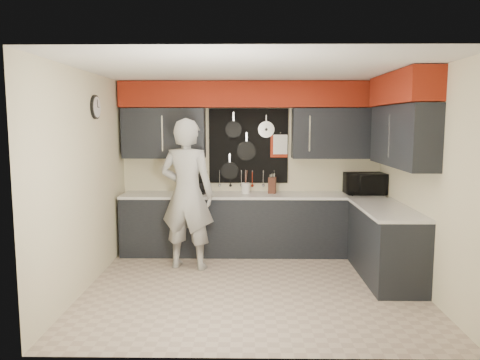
{
  "coord_description": "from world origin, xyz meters",
  "views": [
    {
      "loc": [
        -0.08,
        -5.5,
        2.0
      ],
      "look_at": [
        -0.16,
        0.5,
        1.25
      ],
      "focal_mm": 35.0,
      "sensor_mm": 36.0,
      "label": 1
    }
  ],
  "objects_px": {
    "utensil_crock": "(246,188)",
    "coffee_maker": "(200,182)",
    "microwave": "(365,184)",
    "person": "(187,194)",
    "knife_block": "(272,185)"
  },
  "relations": [
    {
      "from": "microwave",
      "to": "utensil_crock",
      "type": "relative_size",
      "value": 3.57
    },
    {
      "from": "knife_block",
      "to": "utensil_crock",
      "type": "relative_size",
      "value": 1.51
    },
    {
      "from": "microwave",
      "to": "coffee_maker",
      "type": "relative_size",
      "value": 1.72
    },
    {
      "from": "utensil_crock",
      "to": "coffee_maker",
      "type": "relative_size",
      "value": 0.48
    },
    {
      "from": "utensil_crock",
      "to": "person",
      "type": "xyz_separation_m",
      "value": [
        -0.79,
        -0.76,
        0.02
      ]
    },
    {
      "from": "knife_block",
      "to": "coffee_maker",
      "type": "xyz_separation_m",
      "value": [
        -1.09,
        -0.02,
        0.05
      ]
    },
    {
      "from": "utensil_crock",
      "to": "knife_block",
      "type": "bearing_deg",
      "value": 0.97
    },
    {
      "from": "person",
      "to": "microwave",
      "type": "bearing_deg",
      "value": -151.55
    },
    {
      "from": "coffee_maker",
      "to": "person",
      "type": "bearing_deg",
      "value": -87.62
    },
    {
      "from": "knife_block",
      "to": "coffee_maker",
      "type": "bearing_deg",
      "value": -167.35
    },
    {
      "from": "microwave",
      "to": "person",
      "type": "distance_m",
      "value": 2.67
    },
    {
      "from": "knife_block",
      "to": "utensil_crock",
      "type": "bearing_deg",
      "value": -167.49
    },
    {
      "from": "microwave",
      "to": "utensil_crock",
      "type": "xyz_separation_m",
      "value": [
        -1.78,
        0.04,
        -0.08
      ]
    },
    {
      "from": "microwave",
      "to": "person",
      "type": "height_order",
      "value": "person"
    },
    {
      "from": "utensil_crock",
      "to": "coffee_maker",
      "type": "height_order",
      "value": "coffee_maker"
    }
  ]
}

